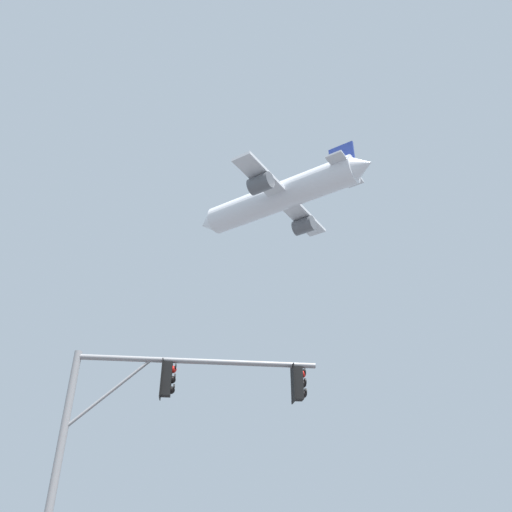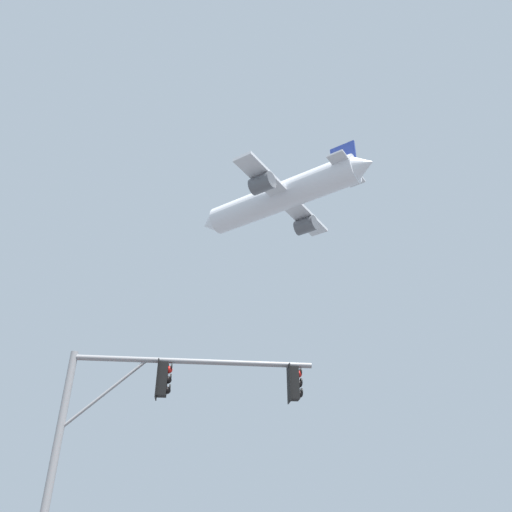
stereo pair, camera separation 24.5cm
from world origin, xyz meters
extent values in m
cylinder|color=gray|center=(-5.14, 8.90, 2.85)|extent=(0.20, 0.20, 5.71)
cylinder|color=gray|center=(-1.89, 9.24, 5.56)|extent=(6.53, 0.84, 0.15)
cylinder|color=gray|center=(-4.17, 9.00, 4.63)|extent=(2.02, 0.29, 1.91)
cube|color=black|center=(0.85, 9.53, 5.03)|extent=(0.29, 0.35, 0.90)
cylinder|color=black|center=(0.85, 9.53, 5.54)|extent=(0.05, 0.05, 0.12)
cube|color=black|center=(0.71, 9.52, 5.03)|extent=(0.07, 0.46, 1.04)
sphere|color=red|center=(0.99, 9.55, 5.30)|extent=(0.20, 0.20, 0.20)
cylinder|color=black|center=(1.06, 9.55, 5.36)|extent=(0.06, 0.21, 0.21)
sphere|color=black|center=(0.99, 9.55, 5.02)|extent=(0.20, 0.20, 0.20)
cylinder|color=black|center=(1.06, 9.55, 5.08)|extent=(0.06, 0.21, 0.21)
sphere|color=black|center=(0.99, 9.55, 4.74)|extent=(0.20, 0.20, 0.20)
cylinder|color=black|center=(1.06, 9.55, 4.80)|extent=(0.06, 0.21, 0.21)
cube|color=black|center=(-2.73, 9.15, 5.03)|extent=(0.29, 0.35, 0.90)
cylinder|color=black|center=(-2.73, 9.15, 5.54)|extent=(0.05, 0.05, 0.12)
cube|color=black|center=(-2.87, 9.14, 5.03)|extent=(0.07, 0.46, 1.04)
sphere|color=red|center=(-2.59, 9.17, 5.30)|extent=(0.20, 0.20, 0.20)
cylinder|color=black|center=(-2.52, 9.17, 5.36)|extent=(0.06, 0.21, 0.21)
sphere|color=black|center=(-2.59, 9.17, 5.02)|extent=(0.20, 0.20, 0.20)
cylinder|color=black|center=(-2.52, 9.17, 5.08)|extent=(0.06, 0.21, 0.21)
sphere|color=black|center=(-2.59, 9.17, 4.74)|extent=(0.20, 0.20, 0.20)
cylinder|color=black|center=(-2.52, 9.17, 4.80)|extent=(0.06, 0.21, 0.21)
cylinder|color=white|center=(2.90, 38.65, 32.96)|extent=(16.09, 12.30, 3.09)
cone|color=white|center=(-5.07, 44.07, 32.96)|extent=(3.40, 3.62, 2.93)
cone|color=white|center=(10.80, 33.29, 32.96)|extent=(3.07, 3.25, 2.62)
cube|color=silver|center=(3.30, 38.38, 32.50)|extent=(10.96, 14.75, 0.35)
cylinder|color=#595B60|center=(0.72, 34.58, 31.57)|extent=(2.89, 2.74, 1.74)
cylinder|color=#595B60|center=(5.88, 42.18, 31.57)|extent=(2.89, 2.74, 1.74)
cube|color=navy|center=(9.12, 34.43, 34.70)|extent=(2.36, 1.71, 3.66)
cube|color=silver|center=(9.28, 34.32, 33.25)|extent=(4.69, 5.76, 0.19)
camera|label=1|loc=(-0.62, -3.91, 1.50)|focal=34.02mm
camera|label=2|loc=(-0.37, -3.92, 1.50)|focal=34.02mm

